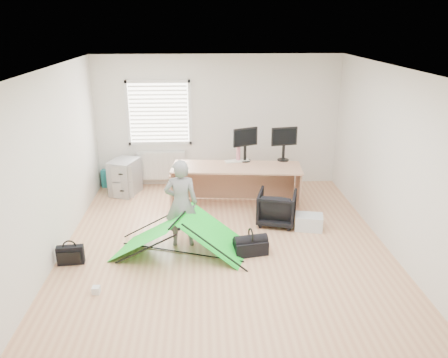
{
  "coord_description": "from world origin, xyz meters",
  "views": [
    {
      "loc": [
        -0.34,
        -6.09,
        3.33
      ],
      "look_at": [
        0.0,
        0.4,
        0.95
      ],
      "focal_mm": 35.0,
      "sensor_mm": 36.0,
      "label": 1
    }
  ],
  "objects_px": {
    "thermos": "(238,154)",
    "kite": "(181,235)",
    "person": "(181,203)",
    "storage_crate": "(309,222)",
    "duffel_bag": "(251,247)",
    "monitor_right": "(284,148)",
    "office_chair": "(277,208)",
    "desk": "(236,187)",
    "monitor_left": "(245,149)",
    "filing_cabinet": "(125,177)",
    "laptop_bag": "(70,255)"
  },
  "relations": [
    {
      "from": "monitor_left",
      "to": "office_chair",
      "type": "distance_m",
      "value": 1.37
    },
    {
      "from": "filing_cabinet",
      "to": "kite",
      "type": "relative_size",
      "value": 0.36
    },
    {
      "from": "person",
      "to": "storage_crate",
      "type": "relative_size",
      "value": 3.08
    },
    {
      "from": "kite",
      "to": "laptop_bag",
      "type": "xyz_separation_m",
      "value": [
        -1.58,
        -0.22,
        -0.16
      ]
    },
    {
      "from": "filing_cabinet",
      "to": "monitor_right",
      "type": "bearing_deg",
      "value": 11.84
    },
    {
      "from": "monitor_right",
      "to": "laptop_bag",
      "type": "xyz_separation_m",
      "value": [
        -3.46,
        -2.24,
        -0.9
      ]
    },
    {
      "from": "storage_crate",
      "to": "monitor_left",
      "type": "bearing_deg",
      "value": 126.35
    },
    {
      "from": "monitor_left",
      "to": "person",
      "type": "xyz_separation_m",
      "value": [
        -1.14,
        -1.73,
        -0.34
      ]
    },
    {
      "from": "thermos",
      "to": "duffel_bag",
      "type": "height_order",
      "value": "thermos"
    },
    {
      "from": "duffel_bag",
      "to": "thermos",
      "type": "bearing_deg",
      "value": 79.79
    },
    {
      "from": "laptop_bag",
      "to": "duffel_bag",
      "type": "bearing_deg",
      "value": -2.1
    },
    {
      "from": "filing_cabinet",
      "to": "monitor_left",
      "type": "relative_size",
      "value": 1.44
    },
    {
      "from": "filing_cabinet",
      "to": "person",
      "type": "bearing_deg",
      "value": -40.33
    },
    {
      "from": "kite",
      "to": "duffel_bag",
      "type": "bearing_deg",
      "value": 15.62
    },
    {
      "from": "thermos",
      "to": "office_chair",
      "type": "bearing_deg",
      "value": -61.52
    },
    {
      "from": "storage_crate",
      "to": "monitor_right",
      "type": "bearing_deg",
      "value": 100.08
    },
    {
      "from": "desk",
      "to": "office_chair",
      "type": "height_order",
      "value": "desk"
    },
    {
      "from": "thermos",
      "to": "duffel_bag",
      "type": "relative_size",
      "value": 0.55
    },
    {
      "from": "monitor_left",
      "to": "kite",
      "type": "distance_m",
      "value": 2.43
    },
    {
      "from": "thermos",
      "to": "kite",
      "type": "xyz_separation_m",
      "value": [
        -1.02,
        -2.03,
        -0.64
      ]
    },
    {
      "from": "filing_cabinet",
      "to": "monitor_left",
      "type": "bearing_deg",
      "value": 9.23
    },
    {
      "from": "filing_cabinet",
      "to": "kite",
      "type": "height_order",
      "value": "filing_cabinet"
    },
    {
      "from": "monitor_left",
      "to": "monitor_right",
      "type": "bearing_deg",
      "value": -22.95
    },
    {
      "from": "kite",
      "to": "office_chair",
      "type": "bearing_deg",
      "value": 50.38
    },
    {
      "from": "office_chair",
      "to": "duffel_bag",
      "type": "height_order",
      "value": "office_chair"
    },
    {
      "from": "thermos",
      "to": "laptop_bag",
      "type": "relative_size",
      "value": 0.73
    },
    {
      "from": "thermos",
      "to": "monitor_left",
      "type": "bearing_deg",
      "value": -6.9
    },
    {
      "from": "kite",
      "to": "laptop_bag",
      "type": "relative_size",
      "value": 5.18
    },
    {
      "from": "desk",
      "to": "person",
      "type": "xyz_separation_m",
      "value": [
        -0.96,
        -1.4,
        0.29
      ]
    },
    {
      "from": "laptop_bag",
      "to": "office_chair",
      "type": "bearing_deg",
      "value": 14.89
    },
    {
      "from": "filing_cabinet",
      "to": "thermos",
      "type": "xyz_separation_m",
      "value": [
        2.24,
        -0.46,
        0.59
      ]
    },
    {
      "from": "monitor_left",
      "to": "storage_crate",
      "type": "distance_m",
      "value": 1.87
    },
    {
      "from": "office_chair",
      "to": "storage_crate",
      "type": "bearing_deg",
      "value": 169.15
    },
    {
      "from": "monitor_right",
      "to": "office_chair",
      "type": "xyz_separation_m",
      "value": [
        -0.27,
        -1.06,
        -0.75
      ]
    },
    {
      "from": "desk",
      "to": "kite",
      "type": "height_order",
      "value": "desk"
    },
    {
      "from": "desk",
      "to": "monitor_left",
      "type": "height_order",
      "value": "monitor_left"
    },
    {
      "from": "desk",
      "to": "monitor_right",
      "type": "height_order",
      "value": "monitor_right"
    },
    {
      "from": "monitor_left",
      "to": "monitor_right",
      "type": "distance_m",
      "value": 0.73
    },
    {
      "from": "desk",
      "to": "monitor_left",
      "type": "distance_m",
      "value": 0.74
    },
    {
      "from": "kite",
      "to": "duffel_bag",
      "type": "height_order",
      "value": "kite"
    },
    {
      "from": "office_chair",
      "to": "duffel_bag",
      "type": "xyz_separation_m",
      "value": [
        -0.56,
        -1.03,
        -0.18
      ]
    },
    {
      "from": "desk",
      "to": "monitor_right",
      "type": "distance_m",
      "value": 1.16
    },
    {
      "from": "thermos",
      "to": "person",
      "type": "relative_size",
      "value": 0.2
    },
    {
      "from": "kite",
      "to": "duffel_bag",
      "type": "relative_size",
      "value": 3.91
    },
    {
      "from": "monitor_left",
      "to": "kite",
      "type": "xyz_separation_m",
      "value": [
        -1.15,
        -2.01,
        -0.74
      ]
    },
    {
      "from": "office_chair",
      "to": "kite",
      "type": "xyz_separation_m",
      "value": [
        -1.6,
        -0.95,
        0.01
      ]
    },
    {
      "from": "thermos",
      "to": "duffel_bag",
      "type": "distance_m",
      "value": 2.26
    },
    {
      "from": "monitor_left",
      "to": "duffel_bag",
      "type": "relative_size",
      "value": 0.99
    },
    {
      "from": "person",
      "to": "storage_crate",
      "type": "distance_m",
      "value": 2.22
    },
    {
      "from": "duffel_bag",
      "to": "office_chair",
      "type": "bearing_deg",
      "value": 50.6
    }
  ]
}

